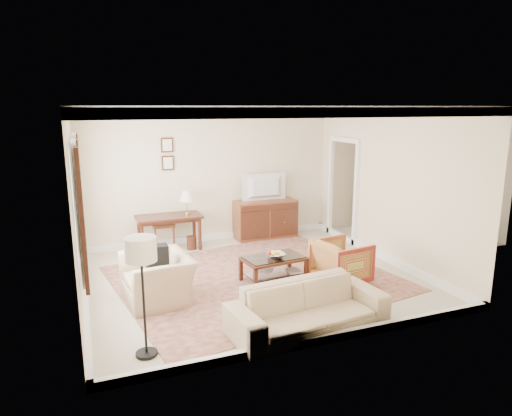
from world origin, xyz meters
TOP-DOWN VIEW (x-y plane):
  - room_shell at (0.00, 0.00)m, footprint 5.51×5.01m
  - annex_bedroom at (4.49, 1.15)m, footprint 3.00×2.70m
  - window_front at (-2.70, -0.70)m, footprint 0.12×1.56m
  - window_rear at (-2.70, 0.90)m, footprint 0.12×1.56m
  - doorway at (2.71, 1.50)m, footprint 0.10×1.12m
  - rug at (0.02, -0.10)m, footprint 4.94×4.42m
  - writing_desk at (-1.03, 2.07)m, footprint 1.32×0.66m
  - desk_chair at (-1.10, 2.42)m, footprint 0.46×0.46m
  - desk_lamp at (-0.64, 2.07)m, footprint 0.32×0.32m
  - framed_prints at (-0.93, 2.47)m, footprint 0.25×0.04m
  - sideboard at (1.16, 2.20)m, footprint 1.39×0.53m
  - tv at (1.16, 2.18)m, footprint 0.98×0.56m
  - coffee_table at (0.28, -0.31)m, footprint 1.09×0.71m
  - fruit_bowl at (0.30, -0.37)m, footprint 0.42×0.42m
  - book_a at (0.09, -0.22)m, footprint 0.23×0.22m
  - book_b at (0.51, -0.37)m, footprint 0.28×0.05m
  - striped_armchair at (1.30, -0.79)m, footprint 0.85×0.89m
  - club_armchair at (-1.67, -0.40)m, footprint 0.82×1.15m
  - backpack at (-1.66, -0.43)m, footprint 0.27×0.35m
  - sofa at (0.03, -2.06)m, footprint 2.18×0.83m
  - floor_lamp at (-2.06, -1.94)m, footprint 0.36×0.36m

SIDE VIEW (x-z plane):
  - rug at x=0.02m, z-range 0.00..0.01m
  - book_b at x=0.51m, z-range -0.02..0.36m
  - book_a at x=0.09m, z-range -0.02..0.36m
  - coffee_table at x=0.28m, z-range 0.11..0.55m
  - annex_bedroom at x=4.49m, z-range -1.11..1.79m
  - striped_armchair at x=1.30m, z-range 0.00..0.81m
  - sofa at x=0.03m, z-range 0.00..0.83m
  - sideboard at x=1.16m, z-range 0.00..0.85m
  - club_armchair at x=-1.67m, z-range 0.00..0.95m
  - fruit_bowl at x=0.30m, z-range 0.43..0.54m
  - desk_chair at x=-1.10m, z-range 0.00..1.05m
  - writing_desk at x=-1.03m, z-range 0.25..0.97m
  - backpack at x=-1.66m, z-range 0.52..0.92m
  - desk_lamp at x=-0.64m, z-range 0.72..1.22m
  - doorway at x=2.71m, z-range -0.05..2.20m
  - floor_lamp at x=-2.06m, z-range 0.48..1.94m
  - tv at x=1.16m, z-range 1.28..1.41m
  - window_front at x=-2.70m, z-range 0.65..2.45m
  - window_rear at x=-2.70m, z-range 0.65..2.45m
  - framed_prints at x=-0.93m, z-range 1.60..2.28m
  - room_shell at x=0.00m, z-range 1.02..3.93m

